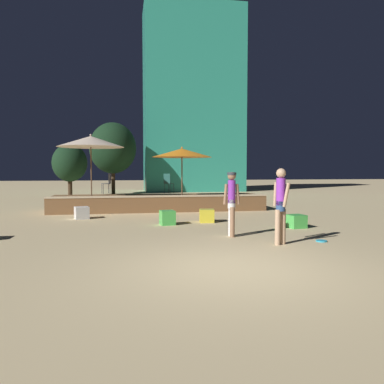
# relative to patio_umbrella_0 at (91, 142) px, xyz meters

# --- Properties ---
(ground_plane) EXTENTS (120.00, 120.00, 0.00)m
(ground_plane) POSITION_rel_patio_umbrella_0_xyz_m (3.28, -9.40, -2.97)
(ground_plane) COLOR #D1B784
(wooden_deck) EXTENTS (9.34, 2.38, 0.74)m
(wooden_deck) POSITION_rel_patio_umbrella_0_xyz_m (2.85, 0.91, -2.63)
(wooden_deck) COLOR brown
(wooden_deck) RESTS_ON ground
(patio_umbrella_0) EXTENTS (2.71, 2.71, 3.27)m
(patio_umbrella_0) POSITION_rel_patio_umbrella_0_xyz_m (0.00, 0.00, 0.00)
(patio_umbrella_0) COLOR brown
(patio_umbrella_0) RESTS_ON ground
(patio_umbrella_1) EXTENTS (2.59, 2.59, 2.80)m
(patio_umbrella_1) POSITION_rel_patio_umbrella_0_xyz_m (3.78, -0.01, -0.43)
(patio_umbrella_1) COLOR brown
(patio_umbrella_1) RESTS_ON ground
(cube_seat_0) EXTENTS (0.60, 0.60, 0.45)m
(cube_seat_0) POSITION_rel_patio_umbrella_0_xyz_m (-0.22, -1.68, -2.74)
(cube_seat_0) COLOR white
(cube_seat_0) RESTS_ON ground
(cube_seat_1) EXTENTS (0.57, 0.57, 0.41)m
(cube_seat_1) POSITION_rel_patio_umbrella_0_xyz_m (6.62, -5.08, -2.76)
(cube_seat_1) COLOR #4CC651
(cube_seat_1) RESTS_ON ground
(cube_seat_3) EXTENTS (0.56, 0.56, 0.45)m
(cube_seat_3) POSITION_rel_patio_umbrella_0_xyz_m (4.13, -3.36, -2.74)
(cube_seat_3) COLOR yellow
(cube_seat_3) RESTS_ON ground
(cube_seat_4) EXTENTS (0.52, 0.52, 0.47)m
(cube_seat_4) POSITION_rel_patio_umbrella_0_xyz_m (2.73, -3.73, -2.73)
(cube_seat_4) COLOR #4CC651
(cube_seat_4) RESTS_ON ground
(person_0) EXTENTS (0.47, 0.30, 1.75)m
(person_0) POSITION_rel_patio_umbrella_0_xyz_m (4.19, -6.21, -1.97)
(person_0) COLOR #997051
(person_0) RESTS_ON ground
(person_1) EXTENTS (0.30, 0.51, 1.84)m
(person_1) POSITION_rel_patio_umbrella_0_xyz_m (5.05, -7.47, -1.94)
(person_1) COLOR tan
(person_1) RESTS_ON ground
(bistro_chair_0) EXTENTS (0.43, 0.42, 0.90)m
(bistro_chair_0) POSITION_rel_patio_umbrella_0_xyz_m (0.60, 1.42, -1.68)
(bistro_chair_0) COLOR #47474C
(bistro_chair_0) RESTS_ON wooden_deck
(bistro_chair_1) EXTENTS (0.48, 0.48, 0.90)m
(bistro_chair_1) POSITION_rel_patio_umbrella_0_xyz_m (3.29, 0.96, -1.68)
(bistro_chair_1) COLOR #1E4C47
(bistro_chair_1) RESTS_ON wooden_deck
(frisbee_disc) EXTENTS (0.27, 0.27, 0.03)m
(frisbee_disc) POSITION_rel_patio_umbrella_0_xyz_m (6.22, -7.32, -2.95)
(frisbee_disc) COLOR #33B2D8
(frisbee_disc) RESTS_ON ground
(background_tree_0) EXTENTS (2.29, 2.29, 3.54)m
(background_tree_0) POSITION_rel_patio_umbrella_0_xyz_m (-2.25, 10.14, -0.70)
(background_tree_0) COLOR #3D2B1C
(background_tree_0) RESTS_ON ground
(background_tree_1) EXTENTS (3.43, 3.43, 5.32)m
(background_tree_1) POSITION_rel_patio_umbrella_0_xyz_m (0.51, 12.56, 0.46)
(background_tree_1) COLOR #3D2B1C
(background_tree_1) RESTS_ON ground
(distant_building) EXTENTS (8.32, 4.15, 15.46)m
(distant_building) POSITION_rel_patio_umbrella_0_xyz_m (7.18, 16.01, 4.76)
(distant_building) COLOR teal
(distant_building) RESTS_ON ground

